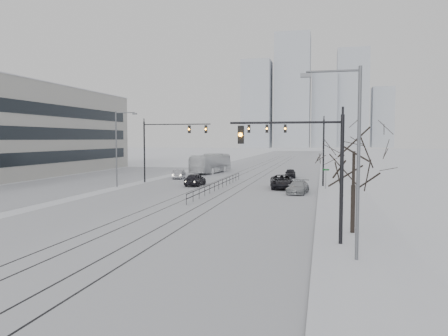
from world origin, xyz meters
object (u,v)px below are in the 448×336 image
(sedan_nb_far, at_px, (290,173))
(box_truck, at_px, (211,164))
(sedan_nb_right, at_px, (298,187))
(bare_tree, at_px, (354,160))
(traffic_mast_near, at_px, (311,161))
(sedan_sb_outer, at_px, (179,174))
(sedan_sb_inner, at_px, (195,180))
(sedan_nb_front, at_px, (282,182))

(sedan_nb_far, xyz_separation_m, box_truck, (-13.57, 5.80, 0.94))
(sedan_nb_right, xyz_separation_m, box_truck, (-15.69, 24.38, 0.93))
(bare_tree, height_order, box_truck, bare_tree)
(traffic_mast_near, height_order, sedan_nb_far, traffic_mast_near)
(traffic_mast_near, relative_size, sedan_nb_far, 1.82)
(sedan_sb_outer, distance_m, box_truck, 11.10)
(box_truck, bearing_deg, sedan_nb_far, 166.02)
(traffic_mast_near, distance_m, sedan_nb_far, 41.24)
(bare_tree, bearing_deg, traffic_mast_near, -128.76)
(traffic_mast_near, xyz_separation_m, sedan_sb_outer, (-19.49, 35.76, -3.89))
(bare_tree, xyz_separation_m, box_truck, (-19.96, 43.65, -2.89))
(sedan_sb_outer, xyz_separation_m, sedan_nb_right, (17.63, -13.49, -0.00))
(sedan_sb_inner, height_order, sedan_sb_outer, sedan_sb_inner)
(bare_tree, relative_size, box_truck, 0.53)
(bare_tree, bearing_deg, sedan_nb_right, 102.49)
(traffic_mast_near, relative_size, box_truck, 0.61)
(sedan_sb_outer, bearing_deg, bare_tree, 113.88)
(bare_tree, relative_size, sedan_sb_outer, 1.50)
(sedan_nb_right, distance_m, box_truck, 29.01)
(sedan_sb_outer, relative_size, box_truck, 0.35)
(sedan_sb_outer, bearing_deg, sedan_nb_right, 132.71)
(bare_tree, xyz_separation_m, sedan_sb_outer, (-21.90, 32.76, -3.82))
(traffic_mast_near, height_order, sedan_sb_inner, traffic_mast_near)
(traffic_mast_near, height_order, box_truck, traffic_mast_near)
(traffic_mast_near, distance_m, bare_tree, 3.85)
(sedan_nb_right, bearing_deg, sedan_sb_inner, 165.79)
(sedan_sb_inner, distance_m, sedan_nb_front, 10.67)
(traffic_mast_near, distance_m, sedan_sb_outer, 40.91)
(bare_tree, bearing_deg, box_truck, 114.57)
(sedan_nb_far, bearing_deg, box_truck, 153.90)
(bare_tree, xyz_separation_m, sedan_nb_far, (-6.39, 37.86, -3.84))
(bare_tree, height_order, sedan_sb_outer, bare_tree)
(bare_tree, relative_size, sedan_nb_right, 1.33)
(bare_tree, xyz_separation_m, sedan_nb_right, (-4.27, 19.27, -3.82))
(sedan_sb_outer, height_order, sedan_nb_front, sedan_nb_front)
(sedan_sb_outer, distance_m, sedan_nb_front, 18.14)
(sedan_nb_right, bearing_deg, traffic_mast_near, -77.96)
(sedan_nb_front, relative_size, box_truck, 0.49)
(bare_tree, bearing_deg, sedan_sb_outer, 123.76)
(sedan_sb_outer, height_order, sedan_nb_right, sedan_sb_outer)
(sedan_sb_outer, relative_size, sedan_nb_right, 0.88)
(box_truck, bearing_deg, sedan_sb_inner, 108.02)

